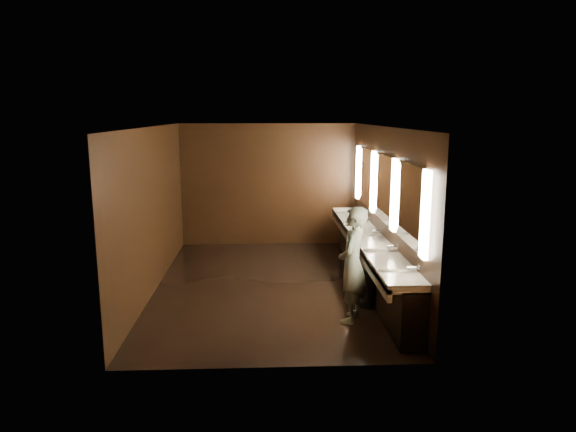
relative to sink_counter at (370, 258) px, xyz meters
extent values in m
plane|color=black|center=(-1.79, 0.00, -0.50)|extent=(6.00, 6.00, 0.00)
cube|color=#2D2D2B|center=(-1.79, 0.00, 2.30)|extent=(4.00, 6.00, 0.02)
cube|color=black|center=(-1.79, 3.00, 0.90)|extent=(4.00, 0.02, 2.80)
cube|color=black|center=(-1.79, -3.00, 0.90)|extent=(4.00, 0.02, 2.80)
cube|color=black|center=(-3.79, 0.00, 0.90)|extent=(0.02, 6.00, 2.80)
cube|color=black|center=(0.21, 0.00, 0.90)|extent=(0.02, 6.00, 2.80)
cube|color=black|center=(0.03, 0.00, -0.09)|extent=(0.36, 5.40, 0.81)
cube|color=silver|center=(-0.07, 0.00, 0.35)|extent=(0.55, 5.40, 0.12)
cube|color=silver|center=(-0.31, 0.00, 0.27)|extent=(0.06, 5.40, 0.18)
cylinder|color=silver|center=(0.12, -2.20, 0.49)|extent=(0.18, 0.04, 0.04)
cylinder|color=silver|center=(0.12, -1.10, 0.49)|extent=(0.18, 0.04, 0.04)
cylinder|color=silver|center=(0.12, 0.00, 0.49)|extent=(0.18, 0.04, 0.04)
cylinder|color=silver|center=(0.12, 1.10, 0.49)|extent=(0.18, 0.04, 0.04)
cylinder|color=silver|center=(0.12, 2.20, 0.49)|extent=(0.18, 0.04, 0.04)
cube|color=#FEE6C0|center=(0.18, -2.40, 1.25)|extent=(0.06, 0.22, 1.15)
cube|color=white|center=(0.19, -1.60, 1.25)|extent=(0.03, 1.32, 1.15)
cube|color=#FEE6C0|center=(0.18, -0.80, 1.25)|extent=(0.06, 0.23, 1.15)
cube|color=white|center=(0.19, 0.00, 1.25)|extent=(0.03, 1.32, 1.15)
cube|color=#FEE6C0|center=(0.18, 0.80, 1.25)|extent=(0.06, 0.23, 1.15)
cube|color=white|center=(0.19, 1.60, 1.25)|extent=(0.03, 1.32, 1.15)
cube|color=#FEE6C0|center=(0.18, 2.40, 1.25)|extent=(0.06, 0.22, 1.15)
imported|color=#7CB0B9|center=(-0.60, -1.59, 0.36)|extent=(0.61, 0.73, 1.71)
cylinder|color=black|center=(-0.22, -1.01, -0.18)|extent=(0.44, 0.44, 0.62)
camera|label=1|loc=(-1.86, -8.73, 2.53)|focal=32.00mm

